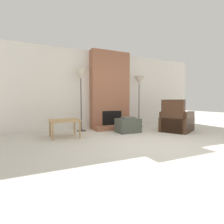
{
  "coord_description": "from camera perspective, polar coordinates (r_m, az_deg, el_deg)",
  "views": [
    {
      "loc": [
        -2.49,
        -2.72,
        0.92
      ],
      "look_at": [
        0.0,
        2.58,
        0.56
      ],
      "focal_mm": 28.0,
      "sensor_mm": 36.0,
      "label": 1
    }
  ],
  "objects": [
    {
      "name": "ground_plane",
      "position": [
        3.8,
        17.08,
        -10.68
      ],
      "size": [
        24.0,
        24.0,
        0.0
      ],
      "primitive_type": "plane",
      "color": "beige"
    },
    {
      "name": "wall_back",
      "position": [
        6.2,
        -1.45,
        6.99
      ],
      "size": [
        7.43,
        0.06,
        2.6
      ],
      "primitive_type": "cube",
      "color": "silver",
      "rests_on": "ground_plane"
    },
    {
      "name": "fireplace",
      "position": [
        6.0,
        -0.6,
        6.43
      ],
      "size": [
        1.36,
        0.73,
        2.6
      ],
      "color": "#935B42",
      "rests_on": "ground_plane"
    },
    {
      "name": "ottoman",
      "position": [
        5.21,
        5.25,
        -4.32
      ],
      "size": [
        0.66,
        0.48,
        0.46
      ],
      "color": "#474C42",
      "rests_on": "ground_plane"
    },
    {
      "name": "armchair",
      "position": [
        5.7,
        20.27,
        -3.06
      ],
      "size": [
        1.28,
        1.18,
        0.97
      ],
      "rotation": [
        0.0,
        0.0,
        2.05
      ],
      "color": "#422819",
      "rests_on": "ground_plane"
    },
    {
      "name": "side_table",
      "position": [
        4.63,
        -15.29,
        -3.03
      ],
      "size": [
        0.73,
        0.67,
        0.46
      ],
      "color": "tan",
      "rests_on": "ground_plane"
    },
    {
      "name": "floor_lamp_left",
      "position": [
        5.54,
        -10.14,
        10.94
      ],
      "size": [
        0.35,
        0.35,
        1.89
      ],
      "color": "#333333",
      "rests_on": "ground_plane"
    },
    {
      "name": "floor_lamp_right",
      "position": [
        6.43,
        8.86,
        9.33
      ],
      "size": [
        0.35,
        0.35,
        1.82
      ],
      "color": "#333333",
      "rests_on": "ground_plane"
    }
  ]
}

